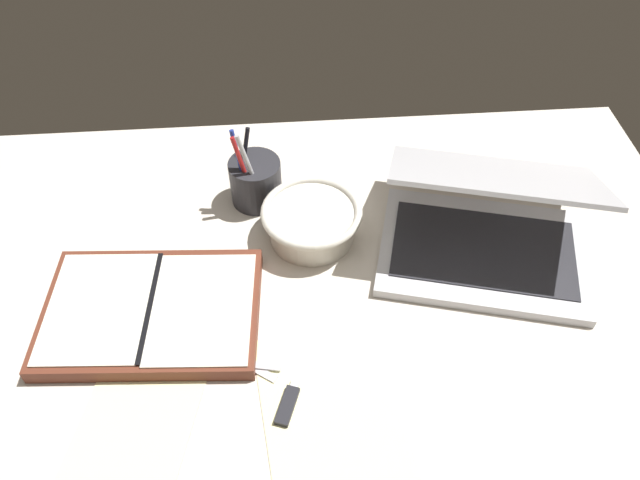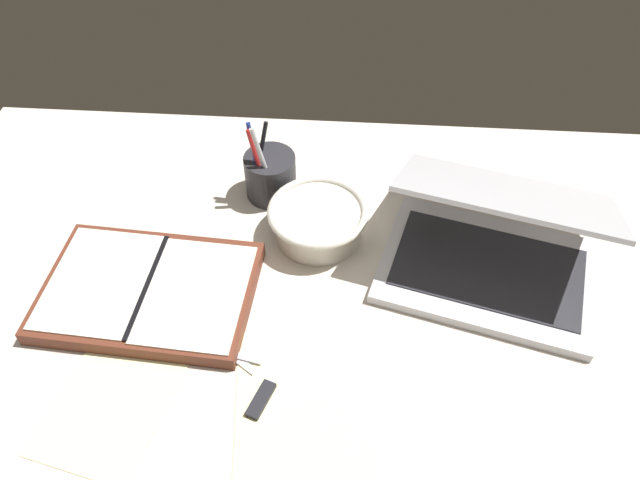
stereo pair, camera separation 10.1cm
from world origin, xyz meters
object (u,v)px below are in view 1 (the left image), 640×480
pen_cup (255,181)px  planner (152,311)px  bowl (312,221)px  scissors (221,357)px  laptop (487,226)px

pen_cup → planner: 30.99cm
bowl → scissors: (-15.36, -24.21, -3.34)cm
bowl → pen_cup: (-9.67, 10.21, 0.84)cm
laptop → planner: bearing=-154.3°
planner → scissors: 13.97cm
laptop → bowl: bearing=-174.6°
laptop → pen_cup: 42.07cm
pen_cup → planner: bearing=-122.8°
pen_cup → planner: (-16.72, -25.92, -3.02)cm
laptop → bowl: 30.03cm
pen_cup → scissors: 35.14cm
bowl → scissors: bearing=-122.4°
laptop → pen_cup: size_ratio=2.46×
laptop → scissors: bearing=-141.9°
bowl → scissors: 28.86cm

